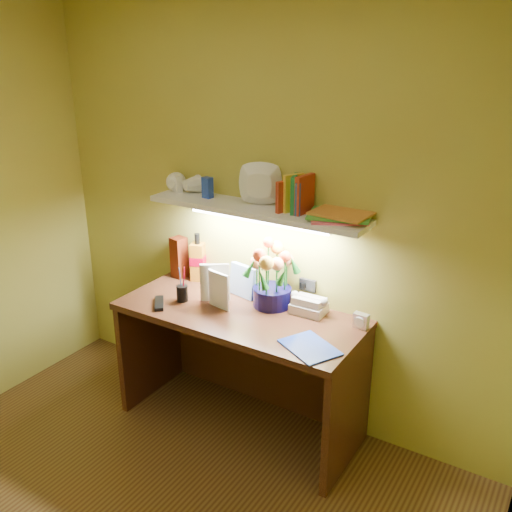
{
  "coord_description": "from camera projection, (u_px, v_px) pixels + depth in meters",
  "views": [
    {
      "loc": [
        1.58,
        -1.19,
        2.18
      ],
      "look_at": [
        0.02,
        1.35,
        1.04
      ],
      "focal_mm": 40.0,
      "sensor_mm": 36.0,
      "label": 1
    }
  ],
  "objects": [
    {
      "name": "desk",
      "position": [
        240.0,
        370.0,
        3.32
      ],
      "size": [
        1.4,
        0.6,
        0.75
      ],
      "primitive_type": "cube",
      "color": "#33150E",
      "rests_on": "ground"
    },
    {
      "name": "flower_bouquet",
      "position": [
        272.0,
        274.0,
        3.19
      ],
      "size": [
        0.27,
        0.27,
        0.38
      ],
      "primitive_type": null,
      "rotation": [
        0.0,
        0.0,
        -0.12
      ],
      "color": "#0C0938",
      "rests_on": "desk"
    },
    {
      "name": "telephone",
      "position": [
        309.0,
        304.0,
        3.15
      ],
      "size": [
        0.19,
        0.14,
        0.11
      ],
      "primitive_type": null,
      "rotation": [
        0.0,
        0.0,
        0.02
      ],
      "color": "beige",
      "rests_on": "desk"
    },
    {
      "name": "desk_clock",
      "position": [
        361.0,
        321.0,
        2.99
      ],
      "size": [
        0.08,
        0.05,
        0.08
      ],
      "primitive_type": "cube",
      "rotation": [
        0.0,
        0.0,
        -0.07
      ],
      "color": "silver",
      "rests_on": "desk"
    },
    {
      "name": "whisky_bottle",
      "position": [
        198.0,
        257.0,
        3.56
      ],
      "size": [
        0.11,
        0.11,
        0.31
      ],
      "primitive_type": null,
      "rotation": [
        0.0,
        0.0,
        0.36
      ],
      "color": "#C07015",
      "rests_on": "desk"
    },
    {
      "name": "whisky_box",
      "position": [
        179.0,
        257.0,
        3.61
      ],
      "size": [
        0.1,
        0.1,
        0.26
      ],
      "primitive_type": "cube",
      "rotation": [
        0.0,
        0.0,
        -0.19
      ],
      "color": "#501808",
      "rests_on": "desk"
    },
    {
      "name": "pen_cup",
      "position": [
        182.0,
        288.0,
        3.29
      ],
      "size": [
        0.08,
        0.08,
        0.16
      ],
      "primitive_type": "cylinder",
      "rotation": [
        0.0,
        0.0,
        0.18
      ],
      "color": "black",
      "rests_on": "desk"
    },
    {
      "name": "art_card",
      "position": [
        243.0,
        281.0,
        3.35
      ],
      "size": [
        0.19,
        0.08,
        0.19
      ],
      "primitive_type": null,
      "rotation": [
        0.0,
        0.0,
        -0.21
      ],
      "color": "silver",
      "rests_on": "desk"
    },
    {
      "name": "tv_remote",
      "position": [
        159.0,
        303.0,
        3.26
      ],
      "size": [
        0.15,
        0.16,
        0.02
      ],
      "primitive_type": "cube",
      "rotation": [
        0.0,
        0.0,
        0.71
      ],
      "color": "black",
      "rests_on": "desk"
    },
    {
      "name": "blue_folder",
      "position": [
        310.0,
        347.0,
        2.81
      ],
      "size": [
        0.34,
        0.31,
        0.01
      ],
      "primitive_type": "cube",
      "rotation": [
        0.0,
        0.0,
        -0.49
      ],
      "color": "blue",
      "rests_on": "desk"
    },
    {
      "name": "desk_book_a",
      "position": [
        200.0,
        283.0,
        3.27
      ],
      "size": [
        0.16,
        0.11,
        0.23
      ],
      "primitive_type": "imported",
      "rotation": [
        0.0,
        0.0,
        0.57
      ],
      "color": "silver",
      "rests_on": "desk"
    },
    {
      "name": "desk_book_b",
      "position": [
        209.0,
        286.0,
        3.25
      ],
      "size": [
        0.16,
        0.05,
        0.22
      ],
      "primitive_type": "imported",
      "rotation": [
        0.0,
        0.0,
        -0.22
      ],
      "color": "white",
      "rests_on": "desk"
    },
    {
      "name": "wall_shelf",
      "position": [
        260.0,
        204.0,
        3.11
      ],
      "size": [
        1.31,
        0.35,
        0.23
      ],
      "color": "white",
      "rests_on": "ground"
    }
  ]
}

